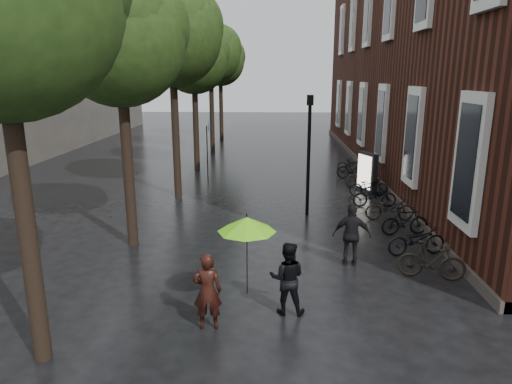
{
  "coord_description": "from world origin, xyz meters",
  "views": [
    {
      "loc": [
        0.32,
        -6.41,
        5.2
      ],
      "look_at": [
        -0.22,
        7.16,
        1.7
      ],
      "focal_mm": 32.0,
      "sensor_mm": 36.0,
      "label": 1
    }
  ],
  "objects_px": {
    "ad_lightbox": "(367,173)",
    "lamp_post": "(309,144)",
    "person_burgundy": "(207,291)",
    "person_black": "(287,278)",
    "parked_bicycles": "(379,197)",
    "pedestrian_walking": "(352,235)"
  },
  "relations": [
    {
      "from": "person_black",
      "to": "parked_bicycles",
      "type": "height_order",
      "value": "person_black"
    },
    {
      "from": "pedestrian_walking",
      "to": "lamp_post",
      "type": "distance_m",
      "value": 5.13
    },
    {
      "from": "person_burgundy",
      "to": "person_black",
      "type": "height_order",
      "value": "person_burgundy"
    },
    {
      "from": "parked_bicycles",
      "to": "person_black",
      "type": "bearing_deg",
      "value": -114.69
    },
    {
      "from": "ad_lightbox",
      "to": "lamp_post",
      "type": "xyz_separation_m",
      "value": [
        -2.93,
        -3.57,
        1.82
      ]
    },
    {
      "from": "parked_bicycles",
      "to": "person_burgundy",
      "type": "bearing_deg",
      "value": -121.29
    },
    {
      "from": "pedestrian_walking",
      "to": "ad_lightbox",
      "type": "distance_m",
      "value": 8.53
    },
    {
      "from": "person_black",
      "to": "pedestrian_walking",
      "type": "distance_m",
      "value": 3.3
    },
    {
      "from": "pedestrian_walking",
      "to": "ad_lightbox",
      "type": "xyz_separation_m",
      "value": [
        2.04,
        8.28,
        0.03
      ]
    },
    {
      "from": "parked_bicycles",
      "to": "ad_lightbox",
      "type": "distance_m",
      "value": 2.59
    },
    {
      "from": "person_burgundy",
      "to": "lamp_post",
      "type": "height_order",
      "value": "lamp_post"
    },
    {
      "from": "parked_bicycles",
      "to": "lamp_post",
      "type": "relative_size",
      "value": 3.22
    },
    {
      "from": "person_burgundy",
      "to": "parked_bicycles",
      "type": "distance_m",
      "value": 10.73
    },
    {
      "from": "pedestrian_walking",
      "to": "ad_lightbox",
      "type": "bearing_deg",
      "value": -97.78
    },
    {
      "from": "pedestrian_walking",
      "to": "parked_bicycles",
      "type": "distance_m",
      "value": 6.09
    },
    {
      "from": "parked_bicycles",
      "to": "lamp_post",
      "type": "distance_m",
      "value": 3.84
    },
    {
      "from": "lamp_post",
      "to": "person_burgundy",
      "type": "bearing_deg",
      "value": -108.0
    },
    {
      "from": "person_black",
      "to": "ad_lightbox",
      "type": "relative_size",
      "value": 0.91
    },
    {
      "from": "person_burgundy",
      "to": "pedestrian_walking",
      "type": "relative_size",
      "value": 0.94
    },
    {
      "from": "parked_bicycles",
      "to": "lamp_post",
      "type": "bearing_deg",
      "value": -160.7
    },
    {
      "from": "person_black",
      "to": "person_burgundy",
      "type": "bearing_deg",
      "value": 27.6
    },
    {
      "from": "parked_bicycles",
      "to": "ad_lightbox",
      "type": "relative_size",
      "value": 7.94
    }
  ]
}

